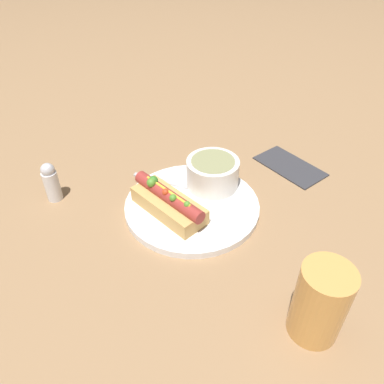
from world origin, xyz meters
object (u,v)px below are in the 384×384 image
Objects in this scene: drinking_glass at (320,303)px; spoon at (189,187)px; hot_dog at (169,204)px; soup_bowl at (213,172)px; salt_shaker at (51,182)px.

spoon is at bearing -179.24° from drinking_glass.
spoon is (-0.04, 0.06, -0.02)m from hot_dog.
salt_shaker reaches higher than soup_bowl.
hot_dog is at bearing -73.00° from soup_bowl.
soup_bowl is 0.87× the size of drinking_glass.
drinking_glass is at bearing 27.71° from salt_shaker.
drinking_glass reaches higher than spoon.
hot_dog is 0.30m from drinking_glass.
spoon is at bearing 63.56° from salt_shaker.
hot_dog is 0.23m from salt_shaker.
drinking_glass is 0.50m from salt_shaker.
drinking_glass is at bearing -1.51° from hot_dog.
hot_dog is at bearing -166.68° from drinking_glass.
salt_shaker is at bearing -155.29° from spoon.
spoon is 1.22× the size of drinking_glass.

